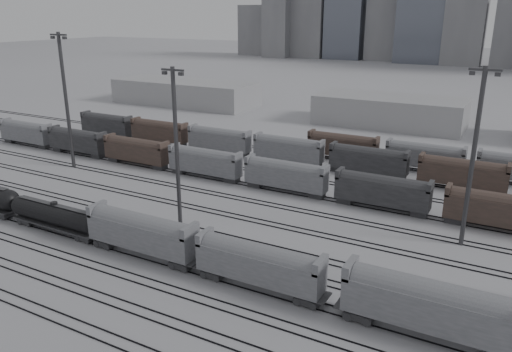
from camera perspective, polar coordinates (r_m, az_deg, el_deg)
The scene contains 15 objects.
ground at distance 68.03m, azimuth -14.77°, elevation -8.74°, with size 900.00×900.00×0.00m, color #BDBCC1.
tracks at distance 80.25m, azimuth -6.28°, elevation -3.90°, with size 220.00×71.50×0.16m.
tank_car_b at distance 77.10m, azimuth -21.94°, elevation -4.19°, with size 17.47×2.91×4.32m.
hopper_car_a at distance 65.74m, azimuth -12.94°, elevation -6.17°, with size 15.94×3.17×5.70m.
hopper_car_b at distance 56.82m, azimuth 0.35°, elevation -9.88°, with size 15.31×3.04×5.48m.
hopper_car_c at distance 51.72m, azimuth 19.31°, elevation -13.66°, with size 16.83×3.34×6.02m.
light_mast_b at distance 105.61m, azimuth -20.91°, elevation 8.32°, with size 4.26×0.68×26.64m.
light_mast_c at distance 71.75m, azimuth -9.09°, elevation 3.58°, with size 3.71×0.59×23.18m.
light_mast_d at distance 69.90m, azimuth 23.59°, elevation 2.23°, with size 3.83×0.61×23.96m.
bg_string_near at distance 87.33m, azimuth 3.42°, elevation -0.06°, with size 151.00×3.00×5.60m.
bg_string_mid at distance 98.42m, azimuth 12.72°, elevation 1.63°, with size 151.00×3.00×5.60m.
bg_string_far at distance 103.14m, azimuth 23.34°, elevation 1.32°, with size 66.00×3.00×5.60m.
warehouse_left at distance 174.34m, azimuth -8.12°, elevation 9.42°, with size 50.00×18.00×8.00m, color #A7A7AA.
warehouse_mid at distance 144.45m, azimuth 15.03°, elevation 7.18°, with size 40.00×18.00×8.00m, color #A7A7AA.
skyline at distance 324.79m, azimuth 24.12°, elevation 17.55°, with size 316.00×22.40×95.00m.
Camera 1 is at (43.08, -43.15, 30.16)m, focal length 35.00 mm.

